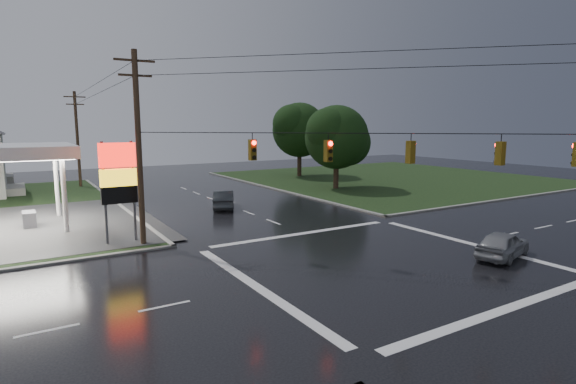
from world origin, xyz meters
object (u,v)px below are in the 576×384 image
utility_pole_n (77,138)px  tree_ne_near (338,137)px  pylon_sign (118,176)px  tree_ne_far (300,130)px  utility_pole_nw (139,146)px  car_crossing (503,244)px  car_north (224,199)px

utility_pole_n → tree_ne_near: utility_pole_n is taller
pylon_sign → tree_ne_near: bearing=25.0°
pylon_sign → tree_ne_far: tree_ne_far is taller
pylon_sign → utility_pole_n: size_ratio=0.57×
utility_pole_n → pylon_sign: bearing=-92.1°
tree_ne_far → utility_pole_nw: bearing=-137.4°
pylon_sign → tree_ne_far: 36.35m
pylon_sign → tree_ne_near: (24.64, 11.49, 1.55)m
utility_pole_nw → car_crossing: 20.44m
car_north → car_crossing: bearing=133.4°
pylon_sign → tree_ne_near: 27.23m
utility_pole_n → car_north: bearing=-67.0°
tree_ne_far → car_crossing: tree_ne_far is taller
utility_pole_nw → utility_pole_n: 28.50m
tree_ne_far → utility_pole_n: bearing=171.5°
pylon_sign → car_north: 12.48m
tree_ne_near → tree_ne_far: tree_ne_far is taller
tree_ne_far → car_crossing: bearing=-106.8°
utility_pole_n → car_crossing: bearing=-69.2°
tree_ne_near → car_north: bearing=-164.4°
tree_ne_near → car_crossing: (-8.14, -24.84, -4.85)m
utility_pole_nw → tree_ne_near: 26.74m
pylon_sign → utility_pole_n: utility_pole_n is taller
utility_pole_n → tree_ne_far: utility_pole_n is taller
utility_pole_n → car_crossing: 43.95m
tree_ne_far → car_north: bearing=-138.1°
pylon_sign → car_north: bearing=37.2°
car_north → car_crossing: car_north is taller
tree_ne_near → car_north: (-15.05, -4.21, -4.80)m
car_north → tree_ne_far: bearing=-113.2°
tree_ne_near → car_crossing: 26.59m
utility_pole_n → car_crossing: size_ratio=2.51×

